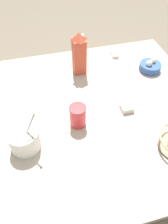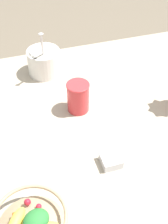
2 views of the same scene
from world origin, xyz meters
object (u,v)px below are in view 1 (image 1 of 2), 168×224
Objects in this scene: yogurt_tub at (24,139)px; spice_jar at (127,108)px; garlic_bowl at (150,66)px; milk_carton at (79,53)px; drinking_cup at (78,115)px.

yogurt_tub is 3.75× the size of spice_jar.
garlic_bowl is (0.37, -0.78, -0.03)m from yogurt_tub.
garlic_bowl is (0.28, -0.26, 0.01)m from spice_jar.
milk_carton reaches higher than garlic_bowl.
drinking_cup is (-0.40, 0.10, -0.07)m from milk_carton.
drinking_cup is at bearing 120.08° from garlic_bowl.
milk_carton is 1.97× the size of garlic_bowl.
yogurt_tub is at bearing 100.60° from spice_jar.
milk_carton is 0.44m from garlic_bowl.
spice_jar is (0.03, -0.26, -0.05)m from drinking_cup.
yogurt_tub is 0.26m from drinking_cup.
yogurt_tub is at bearing 115.66° from garlic_bowl.
milk_carton reaches higher than yogurt_tub.
milk_carton is 4.25× the size of spice_jar.
milk_carton is 0.42m from drinking_cup.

